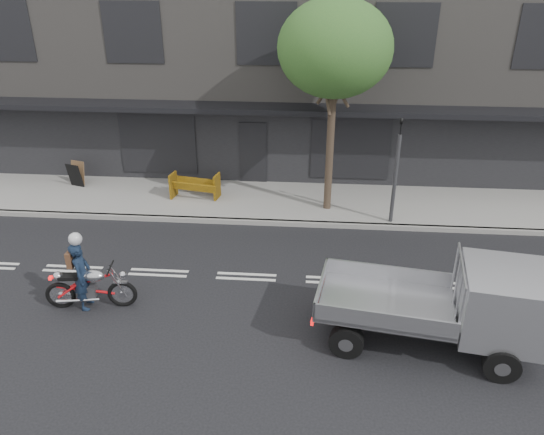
% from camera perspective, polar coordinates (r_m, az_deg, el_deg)
% --- Properties ---
extents(ground, '(80.00, 80.00, 0.00)m').
position_cam_1_polar(ground, '(14.32, -2.79, -6.39)').
color(ground, black).
rests_on(ground, ground).
extents(sidewalk, '(32.00, 3.20, 0.15)m').
position_cam_1_polar(sidewalk, '(18.38, -0.98, 1.77)').
color(sidewalk, gray).
rests_on(sidewalk, ground).
extents(kerb, '(32.00, 0.20, 0.15)m').
position_cam_1_polar(kerb, '(16.95, -1.50, -0.49)').
color(kerb, gray).
rests_on(kerb, ground).
extents(building_main, '(26.00, 10.00, 8.00)m').
position_cam_1_polar(building_main, '(23.57, 0.55, 17.32)').
color(building_main, slate).
rests_on(building_main, ground).
extents(street_tree, '(3.40, 3.40, 6.74)m').
position_cam_1_polar(street_tree, '(16.31, 6.79, 17.56)').
color(street_tree, '#382B21').
rests_on(street_tree, ground).
extents(traffic_light_pole, '(0.12, 0.12, 3.50)m').
position_cam_1_polar(traffic_light_pole, '(16.63, 13.11, 4.23)').
color(traffic_light_pole, '#2D2D30').
rests_on(traffic_light_pole, ground).
extents(motorcycle, '(2.21, 0.64, 1.14)m').
position_cam_1_polar(motorcycle, '(13.60, -18.97, -7.01)').
color(motorcycle, black).
rests_on(motorcycle, ground).
extents(rider, '(0.49, 0.68, 1.74)m').
position_cam_1_polar(rider, '(13.51, -19.74, -5.94)').
color(rider, '#121F33').
rests_on(rider, ground).
extents(flatbed_ute, '(4.85, 2.54, 2.14)m').
position_cam_1_polar(flatbed_ute, '(12.02, 21.41, -8.60)').
color(flatbed_ute, black).
rests_on(flatbed_ute, ground).
extents(construction_barrier, '(1.74, 0.96, 0.92)m').
position_cam_1_polar(construction_barrier, '(18.27, -8.43, 3.15)').
color(construction_barrier, orange).
rests_on(construction_barrier, sidewalk).
extents(sandwich_board, '(0.64, 0.51, 0.88)m').
position_cam_1_polar(sandwich_board, '(20.46, -20.45, 4.25)').
color(sandwich_board, black).
rests_on(sandwich_board, sidewalk).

